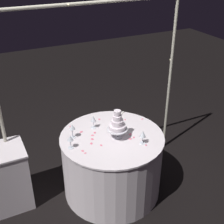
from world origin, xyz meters
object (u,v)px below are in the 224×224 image
main_table (112,164)px  cake_knife (118,116)px  wine_glass_0 (93,119)px  wine_glass_2 (143,134)px  decorative_arch (94,68)px  wine_glass_1 (72,128)px  side_table (8,177)px  wine_glass_3 (70,139)px  tiered_cake (117,124)px

main_table → cake_knife: size_ratio=4.36×
wine_glass_0 → wine_glass_2: 0.61m
decorative_arch → wine_glass_1: decorative_arch is taller
side_table → cake_knife: 1.43m
wine_glass_0 → wine_glass_1: 0.29m
side_table → cake_knife: bearing=2.2°
wine_glass_3 → cake_knife: size_ratio=0.56×
wine_glass_1 → cake_knife: (0.65, 0.19, -0.12)m
side_table → decorative_arch: bearing=7.9°
decorative_arch → main_table: decorative_arch is taller
wine_glass_0 → wine_glass_3: wine_glass_0 is taller
main_table → tiered_cake: size_ratio=3.47×
main_table → wine_glass_3: bearing=-178.9°
wine_glass_1 → wine_glass_2: bearing=-34.4°
tiered_cake → wine_glass_0: tiered_cake is taller
decorative_arch → cake_knife: (0.26, -0.10, -0.63)m
main_table → tiered_cake: 0.55m
wine_glass_3 → wine_glass_2: bearing=-19.7°
side_table → cake_knife: (1.37, 0.05, 0.39)m
tiered_cake → wine_glass_3: size_ratio=2.26×
decorative_arch → cake_knife: decorative_arch is taller
wine_glass_0 → wine_glass_2: size_ratio=1.00×
wine_glass_3 → cake_knife: bearing=26.4°
wine_glass_2 → main_table: bearing=131.3°
wine_glass_1 → side_table: bearing=169.4°
cake_knife → wine_glass_3: bearing=-153.6°
wine_glass_1 → wine_glass_2: wine_glass_1 is taller
decorative_arch → cake_knife: 0.69m
cake_knife → wine_glass_0: bearing=-164.5°
tiered_cake → cake_knife: tiered_cake is taller
main_table → wine_glass_2: (0.23, -0.26, 0.49)m
side_table → wine_glass_1: wine_glass_1 is taller
wine_glass_1 → decorative_arch: bearing=36.5°
tiered_cake → wine_glass_2: bearing=-49.0°
wine_glass_0 → wine_glass_3: 0.44m
wine_glass_0 → cake_knife: wine_glass_0 is taller
tiered_cake → wine_glass_3: bearing=176.1°
main_table → wine_glass_3: wine_glass_3 is taller
tiered_cake → wine_glass_0: size_ratio=2.14×
tiered_cake → wine_glass_2: tiered_cake is taller
side_table → tiered_cake: (1.15, -0.34, 0.56)m
wine_glass_2 → wine_glass_0: bearing=123.7°
decorative_arch → side_table: 1.52m
side_table → wine_glass_1: size_ratio=4.45×
wine_glass_1 → cake_knife: size_ratio=0.62×
side_table → wine_glass_2: bearing=-22.6°
main_table → side_table: size_ratio=1.57×
main_table → tiered_cake: tiered_cake is taller
side_table → wine_glass_3: size_ratio=4.99×
wine_glass_0 → tiered_cake: bearing=-62.6°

